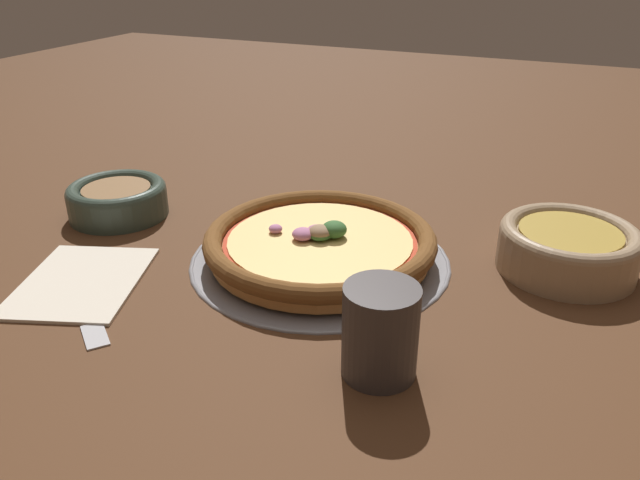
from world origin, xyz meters
TOP-DOWN VIEW (x-y plane):
  - ground_plane at (0.00, 0.00)m, footprint 3.00×3.00m
  - pizza_tray at (0.00, 0.00)m, footprint 0.32×0.32m
  - pizza at (0.00, 0.00)m, footprint 0.28×0.28m
  - bowl_near at (0.10, -0.28)m, footprint 0.16×0.16m
  - bowl_far at (0.01, 0.32)m, footprint 0.14×0.14m
  - drinking_cup at (-0.18, -0.14)m, footprint 0.07×0.07m
  - napkin at (-0.16, 0.23)m, footprint 0.20×0.18m
  - fork at (-0.20, 0.19)m, footprint 0.13×0.16m

SIDE VIEW (x-z plane):
  - ground_plane at x=0.00m, z-range 0.00..0.00m
  - fork at x=-0.20m, z-range 0.00..0.00m
  - pizza_tray at x=0.00m, z-range 0.00..0.01m
  - napkin at x=-0.16m, z-range 0.00..0.01m
  - pizza at x=0.00m, z-range 0.00..0.05m
  - bowl_far at x=0.01m, z-range 0.00..0.05m
  - bowl_near at x=0.10m, z-range 0.00..0.06m
  - drinking_cup at x=-0.18m, z-range 0.00..0.09m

